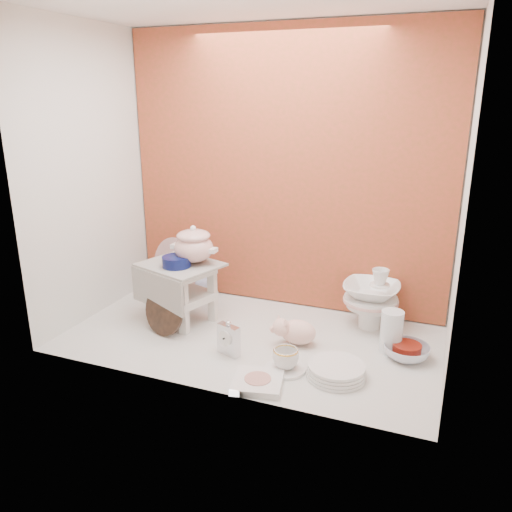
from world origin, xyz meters
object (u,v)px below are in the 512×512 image
at_px(crystal_bowl, 407,352).
at_px(porcelain_tower, 371,298).
at_px(step_stool, 182,292).
at_px(plush_pig, 298,332).
at_px(gold_rim_teacup, 286,358).
at_px(floral_platter, 174,269).
at_px(dinner_plate_stack, 336,371).
at_px(blue_white_vase, 193,276).
at_px(mantel_clock, 229,338).
at_px(soup_tureen, 194,244).

xyz_separation_m(crystal_bowl, porcelain_tower, (-0.21, 0.27, 0.13)).
distance_m(step_stool, crystal_bowl, 1.16).
xyz_separation_m(plush_pig, gold_rim_teacup, (0.02, -0.25, -0.01)).
relative_size(step_stool, floral_platter, 1.03).
relative_size(dinner_plate_stack, crystal_bowl, 1.23).
distance_m(floral_platter, plush_pig, 0.90).
relative_size(plush_pig, porcelain_tower, 0.68).
bearing_deg(blue_white_vase, porcelain_tower, -1.22).
distance_m(floral_platter, mantel_clock, 0.77).
xyz_separation_m(blue_white_vase, dinner_plate_stack, (0.99, -0.57, -0.11)).
bearing_deg(soup_tureen, floral_platter, 139.33).
xyz_separation_m(floral_platter, porcelain_tower, (1.13, 0.03, -0.02)).
distance_m(floral_platter, gold_rim_teacup, 1.03).
xyz_separation_m(mantel_clock, crystal_bowl, (0.77, 0.26, -0.05)).
distance_m(blue_white_vase, plush_pig, 0.82).
relative_size(mantel_clock, gold_rim_teacup, 1.46).
distance_m(blue_white_vase, dinner_plate_stack, 1.14).
relative_size(step_stool, crystal_bowl, 1.82).
bearing_deg(floral_platter, blue_white_vase, 26.26).
bearing_deg(soup_tureen, gold_rim_teacup, -28.20).
xyz_separation_m(mantel_clock, gold_rim_teacup, (0.29, -0.04, -0.03)).
bearing_deg(floral_platter, crystal_bowl, -10.28).
height_order(floral_platter, gold_rim_teacup, floral_platter).
bearing_deg(gold_rim_teacup, mantel_clock, 172.35).
bearing_deg(plush_pig, porcelain_tower, 41.33).
relative_size(blue_white_vase, mantel_clock, 1.67).
bearing_deg(crystal_bowl, blue_white_vase, 166.89).
xyz_separation_m(dinner_plate_stack, porcelain_tower, (0.05, 0.55, 0.13)).
distance_m(floral_platter, crystal_bowl, 1.37).
bearing_deg(step_stool, dinner_plate_stack, 1.54).
bearing_deg(gold_rim_teacup, soup_tureen, 151.80).
relative_size(soup_tureen, crystal_bowl, 1.16).
bearing_deg(plush_pig, floral_platter, 154.31).
bearing_deg(crystal_bowl, gold_rim_teacup, -147.84).
distance_m(step_stool, gold_rim_teacup, 0.74).
bearing_deg(porcelain_tower, soup_tureen, -164.47).
height_order(soup_tureen, crystal_bowl, soup_tureen).
relative_size(plush_pig, gold_rim_teacup, 1.95).
height_order(mantel_clock, dinner_plate_stack, mantel_clock).
bearing_deg(mantel_clock, plush_pig, 58.22).
bearing_deg(soup_tureen, porcelain_tower, 15.53).
xyz_separation_m(soup_tureen, plush_pig, (0.59, -0.07, -0.35)).
bearing_deg(soup_tureen, dinner_plate_stack, -20.08).
bearing_deg(crystal_bowl, plush_pig, -174.43).
distance_m(mantel_clock, dinner_plate_stack, 0.51).
distance_m(mantel_clock, porcelain_tower, 0.77).
distance_m(plush_pig, gold_rim_teacup, 0.25).
bearing_deg(plush_pig, crystal_bowl, -0.98).
xyz_separation_m(soup_tureen, porcelain_tower, (0.87, 0.24, -0.26)).
bearing_deg(crystal_bowl, step_stool, -179.45).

